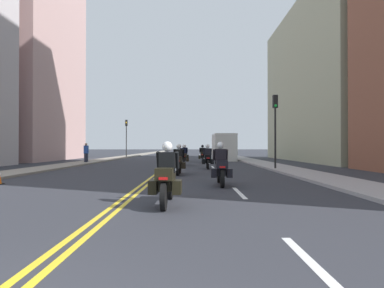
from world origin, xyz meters
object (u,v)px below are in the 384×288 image
Objects in this scene: motorcycle_3 at (206,159)px; traffic_light_near at (274,119)px; motorcycle_0 at (165,179)px; motorcycle_1 at (219,168)px; pedestrian_2 at (84,153)px; motorcycle_2 at (177,162)px; pedestrian_0 at (84,153)px; parked_truck at (222,149)px; motorcycle_5 at (201,155)px; motorcycle_6 at (183,154)px; traffic_light_far at (125,132)px; motorcycle_4 at (182,157)px.

motorcycle_3 is 0.45× the size of traffic_light_near.
motorcycle_1 reaches higher than motorcycle_0.
motorcycle_3 is at bearing -22.77° from pedestrian_2.
pedestrian_0 reaches higher than motorcycle_2.
pedestrian_0 is 14.11m from parked_truck.
motorcycle_5 is 0.95× the size of motorcycle_6.
parked_truck reaches higher than motorcycle_3.
motorcycle_2 is at bearing -96.67° from motorcycle_5.
traffic_light_far is at bearing 122.49° from traffic_light_near.
motorcycle_3 is at bearing -100.25° from parked_truck.
pedestrian_0 is at bearing 144.43° from motorcycle_3.
motorcycle_3 is 8.18m from motorcycle_5.
pedestrian_2 is at bearing -150.85° from motorcycle_6.
motorcycle_0 is at bearing -93.36° from motorcycle_5.
motorcycle_4 is 4.90m from motorcycle_5.
motorcycle_1 is 0.34× the size of parked_truck.
motorcycle_5 is 5.45m from parked_truck.
motorcycle_5 is (1.68, 12.39, 0.01)m from motorcycle_2.
traffic_light_far is (-8.12, 25.04, 2.83)m from motorcycle_2.
traffic_light_far is at bearing 147.44° from parked_truck.
traffic_light_far reaches higher than motorcycle_2.
motorcycle_6 is at bearing 99.22° from motorcycle_3.
motorcycle_0 is 1.21× the size of pedestrian_2.
parked_truck reaches higher than motorcycle_5.
motorcycle_0 is 20.87m from motorcycle_5.
motorcycle_2 is 0.33× the size of parked_truck.
parked_truck is at bearing 78.60° from motorcycle_2.
motorcycle_4 is 0.95× the size of motorcycle_6.
motorcycle_0 is 1.02× the size of motorcycle_2.
motorcycle_3 is at bearing 84.13° from motorcycle_0.
traffic_light_near is at bearing 64.70° from motorcycle_0.
motorcycle_1 is at bearing -65.87° from pedestrian_0.
motorcycle_6 is at bearing 95.82° from motorcycle_1.
motorcycle_0 is at bearing -87.54° from motorcycle_2.
motorcycle_2 is 15.10m from pedestrian_0.
parked_truck is at bearing 36.68° from pedestrian_2.
motorcycle_1 is at bearing -66.58° from motorcycle_2.
motorcycle_0 is 1.04× the size of motorcycle_3.
motorcycle_1 is at bearing -83.87° from motorcycle_4.
traffic_light_near reaches higher than motorcycle_2.
traffic_light_near reaches higher than motorcycle_1.
motorcycle_6 reaches higher than motorcycle_4.
motorcycle_2 is at bearing -72.03° from traffic_light_far.
traffic_light_far reaches higher than pedestrian_0.
traffic_light_near is (5.81, 11.46, 2.57)m from motorcycle_0.
traffic_light_near is at bearing -15.14° from motorcycle_3.
pedestrian_0 reaches higher than motorcycle_4.
motorcycle_2 is at bearing 92.12° from motorcycle_0.
pedestrian_0 is at bearing 123.83° from motorcycle_1.
motorcycle_6 reaches higher than motorcycle_1.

